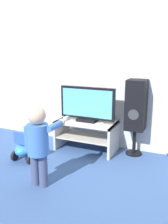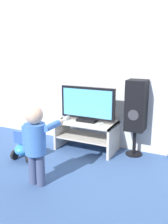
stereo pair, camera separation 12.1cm
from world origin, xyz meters
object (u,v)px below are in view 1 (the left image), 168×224
object	(u,v)px
game_console	(67,118)
remote_primary	(101,124)
television	(87,105)
speaker_tower	(136,107)
ride_on_toy	(27,148)
child	(39,140)

from	to	relation	value
game_console	remote_primary	world-z (taller)	game_console
television	game_console	size ratio (longest dim) A/B	5.28
television	speaker_tower	distance (m)	0.74
ride_on_toy	game_console	bearing A→B (deg)	63.79
game_console	speaker_tower	world-z (taller)	speaker_tower
ride_on_toy	remote_primary	bearing A→B (deg)	33.76
television	game_console	bearing A→B (deg)	-169.36
speaker_tower	child	bearing A→B (deg)	-120.90
television	child	bearing A→B (deg)	-93.24
game_console	child	size ratio (longest dim) A/B	0.18
remote_primary	child	size ratio (longest dim) A/B	0.14
remote_primary	ride_on_toy	xyz separation A→B (m)	(-0.90, -0.60, -0.30)
remote_primary	speaker_tower	xyz separation A→B (m)	(0.47, 0.21, 0.27)
child	ride_on_toy	bearing A→B (deg)	137.79
speaker_tower	ride_on_toy	distance (m)	1.70
game_console	television	bearing A→B (deg)	10.64
ride_on_toy	television	bearing A→B (deg)	47.51
child	television	bearing A→B (deg)	86.76
television	remote_primary	xyz separation A→B (m)	(0.26, -0.10, -0.25)
television	game_console	world-z (taller)	television
game_console	remote_primary	bearing A→B (deg)	-3.58
speaker_tower	television	bearing A→B (deg)	-171.36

